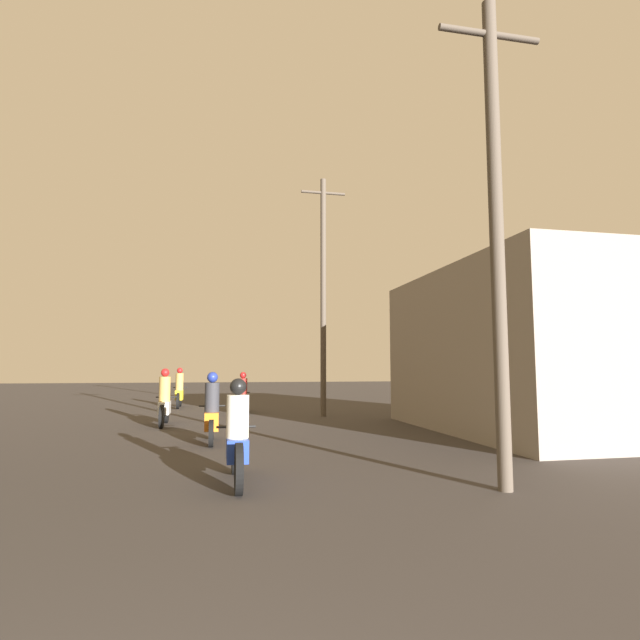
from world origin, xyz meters
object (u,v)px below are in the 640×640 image
Objects in this scene: motorcycle_blue at (237,441)px; motorcycle_orange at (212,414)px; motorcycle_green at (243,396)px; utility_pole_far at (323,290)px; motorcycle_white at (165,403)px; motorcycle_yellow at (179,392)px; utility_pole_near at (496,224)px; building_right_near at (528,350)px.

motorcycle_orange reaches higher than motorcycle_blue.
motorcycle_green is at bearing 73.85° from motorcycle_orange.
utility_pole_far is (3.33, 9.64, 3.79)m from motorcycle_blue.
motorcycle_white reaches higher than motorcycle_green.
motorcycle_orange is at bearing -90.86° from motorcycle_green.
motorcycle_yellow reaches higher than motorcycle_orange.
utility_pole_far is at bearing 11.37° from motorcycle_white.
motorcycle_white is 10.87m from utility_pole_near.
motorcycle_yellow is at bearing 136.38° from utility_pole_far.
motorcycle_blue is 0.26× the size of building_right_near.
building_right_near is 0.92× the size of utility_pole_far.
utility_pole_near is (-4.34, -5.72, 1.57)m from building_right_near.
motorcycle_yellow is 0.26× the size of building_right_near.
building_right_near is at bearing -48.05° from utility_pole_far.
utility_pole_near is at bearing -61.25° from motorcycle_orange.
utility_pole_far reaches higher than motorcycle_green.
motorcycle_blue is at bearing -109.07° from utility_pole_far.
motorcycle_yellow is (-2.50, 2.90, 0.06)m from motorcycle_green.
motorcycle_orange is 0.26× the size of utility_pole_near.
motorcycle_yellow is at bearing 89.72° from motorcycle_orange.
motorcycle_blue is at bearing -77.48° from motorcycle_yellow.
utility_pole_near is (3.95, -5.26, 3.07)m from motorcycle_orange.
motorcycle_white is 0.27× the size of building_right_near.
motorcycle_green is 10.23m from building_right_near.
motorcycle_blue is at bearing -85.40° from motorcycle_white.
motorcycle_white is 1.04× the size of motorcycle_yellow.
utility_pole_near is at bearing -67.52° from motorcycle_white.
motorcycle_orange is 7.66m from utility_pole_far.
utility_pole_far reaches higher than building_right_near.
motorcycle_orange reaches higher than motorcycle_green.
motorcycle_blue is 10.88m from utility_pole_far.
motorcycle_blue is at bearing -92.57° from motorcycle_orange.
motorcycle_yellow is (-1.44, 10.45, 0.04)m from motorcycle_orange.
motorcycle_white is at bearing 102.27° from motorcycle_orange.
motorcycle_blue is 0.97× the size of motorcycle_white.
utility_pole_far is at bearing 71.70° from motorcycle_blue.
utility_pole_near is at bearing -65.76° from motorcycle_yellow.
motorcycle_white is 0.25× the size of utility_pole_far.
building_right_near is at bearing -26.80° from motorcycle_white.
motorcycle_blue is 4.84m from utility_pole_near.
motorcycle_white is 4.55m from motorcycle_green.
building_right_near is at bearing -40.46° from motorcycle_yellow.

